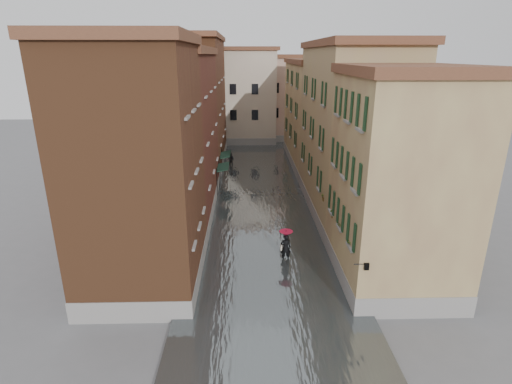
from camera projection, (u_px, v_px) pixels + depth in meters
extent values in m
plane|color=slate|center=(267.00, 261.00, 25.41)|extent=(120.00, 120.00, 0.00)
cube|color=#505658|center=(260.00, 193.00, 37.66)|extent=(10.00, 60.00, 0.20)
cube|color=brown|center=(139.00, 173.00, 21.23)|extent=(6.00, 8.00, 13.00)
cube|color=#57311B|center=(174.00, 137.00, 31.70)|extent=(6.00, 14.00, 12.50)
cube|color=brown|center=(196.00, 105.00, 45.63)|extent=(6.00, 16.00, 14.00)
cube|color=#8F694A|center=(398.00, 184.00, 21.82)|extent=(6.00, 8.00, 11.50)
cube|color=#977C5B|center=(349.00, 133.00, 31.97)|extent=(6.00, 14.00, 13.00)
cube|color=#8F694A|center=(317.00, 116.00, 46.38)|extent=(6.00, 16.00, 11.50)
cube|color=beige|center=(234.00, 97.00, 59.12)|extent=(12.00, 9.00, 13.00)
cube|color=tan|center=(293.00, 99.00, 61.40)|extent=(10.00, 9.00, 12.00)
cube|color=black|center=(223.00, 167.00, 37.21)|extent=(1.09, 2.80, 0.31)
cylinder|color=black|center=(217.00, 183.00, 36.25)|extent=(0.06, 0.06, 2.80)
cylinder|color=black|center=(219.00, 174.00, 38.90)|extent=(0.06, 0.06, 2.80)
cube|color=black|center=(225.00, 154.00, 41.81)|extent=(1.09, 2.97, 0.31)
cylinder|color=black|center=(220.00, 169.00, 40.78)|extent=(0.06, 0.06, 2.80)
cylinder|color=black|center=(222.00, 162.00, 43.58)|extent=(0.06, 0.06, 2.80)
cylinder|color=black|center=(360.00, 264.00, 18.83)|extent=(0.60, 0.05, 0.05)
cube|color=black|center=(366.00, 266.00, 18.87)|extent=(0.22, 0.22, 0.35)
cube|color=beige|center=(366.00, 266.00, 18.87)|extent=(0.14, 0.14, 0.24)
cube|color=#A03B34|center=(352.00, 245.00, 20.56)|extent=(0.22, 0.85, 0.18)
imported|color=#265926|center=(352.00, 238.00, 20.43)|extent=(0.59, 0.51, 0.66)
cube|color=#A03B34|center=(342.00, 228.00, 22.67)|extent=(0.22, 0.85, 0.18)
imported|color=#265926|center=(342.00, 221.00, 22.53)|extent=(0.59, 0.51, 0.66)
cube|color=#A03B34|center=(334.00, 214.00, 24.60)|extent=(0.22, 0.85, 0.18)
imported|color=#265926|center=(335.00, 208.00, 24.47)|extent=(0.59, 0.51, 0.66)
cube|color=#A03B34|center=(325.00, 198.00, 27.40)|extent=(0.22, 0.85, 0.18)
imported|color=#265926|center=(326.00, 192.00, 27.26)|extent=(0.59, 0.51, 0.66)
imported|color=black|center=(286.00, 248.00, 25.18)|extent=(0.70, 0.49, 1.84)
cube|color=beige|center=(281.00, 247.00, 25.21)|extent=(0.08, 0.30, 0.38)
cylinder|color=black|center=(286.00, 242.00, 25.04)|extent=(0.02, 0.02, 1.00)
cone|color=#B30B2C|center=(286.00, 233.00, 24.85)|extent=(0.88, 0.88, 0.28)
imported|color=black|center=(231.00, 159.00, 46.76)|extent=(0.98, 0.89, 1.64)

